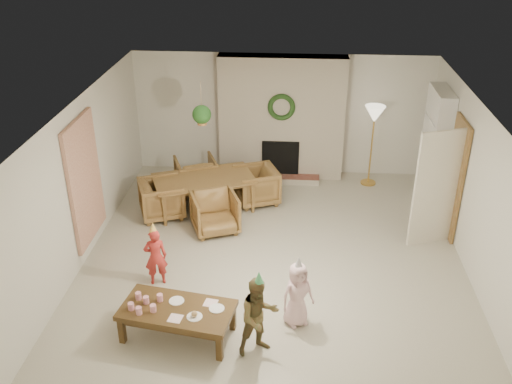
# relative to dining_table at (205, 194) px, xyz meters

# --- Properties ---
(floor) EXTENTS (7.00, 7.00, 0.00)m
(floor) POSITION_rel_dining_table_xyz_m (1.34, -1.67, -0.32)
(floor) COLOR #B7B29E
(floor) RESTS_ON ground
(ceiling) EXTENTS (7.00, 7.00, 0.00)m
(ceiling) POSITION_rel_dining_table_xyz_m (1.34, -1.67, 2.18)
(ceiling) COLOR white
(ceiling) RESTS_ON wall_back
(wall_back) EXTENTS (7.00, 0.00, 7.00)m
(wall_back) POSITION_rel_dining_table_xyz_m (1.34, 1.83, 0.93)
(wall_back) COLOR silver
(wall_back) RESTS_ON floor
(wall_front) EXTENTS (7.00, 0.00, 7.00)m
(wall_front) POSITION_rel_dining_table_xyz_m (1.34, -5.17, 0.93)
(wall_front) COLOR silver
(wall_front) RESTS_ON floor
(wall_left) EXTENTS (0.00, 7.00, 7.00)m
(wall_left) POSITION_rel_dining_table_xyz_m (-1.66, -1.67, 0.93)
(wall_left) COLOR silver
(wall_left) RESTS_ON floor
(wall_right) EXTENTS (0.00, 7.00, 7.00)m
(wall_right) POSITION_rel_dining_table_xyz_m (4.34, -1.67, 0.93)
(wall_right) COLOR silver
(wall_right) RESTS_ON floor
(fireplace_mass) EXTENTS (2.50, 0.40, 2.50)m
(fireplace_mass) POSITION_rel_dining_table_xyz_m (1.34, 1.63, 0.93)
(fireplace_mass) COLOR #4F1815
(fireplace_mass) RESTS_ON floor
(fireplace_hearth) EXTENTS (1.60, 0.30, 0.12)m
(fireplace_hearth) POSITION_rel_dining_table_xyz_m (1.34, 1.28, -0.26)
(fireplace_hearth) COLOR maroon
(fireplace_hearth) RESTS_ON floor
(fireplace_firebox) EXTENTS (0.75, 0.12, 0.75)m
(fireplace_firebox) POSITION_rel_dining_table_xyz_m (1.34, 1.45, 0.13)
(fireplace_firebox) COLOR black
(fireplace_firebox) RESTS_ON floor
(fireplace_wreath) EXTENTS (0.54, 0.10, 0.54)m
(fireplace_wreath) POSITION_rel_dining_table_xyz_m (1.34, 1.40, 1.23)
(fireplace_wreath) COLOR #193915
(fireplace_wreath) RESTS_ON fireplace_mass
(floor_lamp_base) EXTENTS (0.31, 0.31, 0.03)m
(floor_lamp_base) POSITION_rel_dining_table_xyz_m (3.14, 1.33, -0.30)
(floor_lamp_base) COLOR gold
(floor_lamp_base) RESTS_ON floor
(floor_lamp_post) EXTENTS (0.03, 0.03, 1.48)m
(floor_lamp_post) POSITION_rel_dining_table_xyz_m (3.14, 1.33, 0.45)
(floor_lamp_post) COLOR gold
(floor_lamp_post) RESTS_ON floor
(floor_lamp_shade) EXTENTS (0.39, 0.39, 0.33)m
(floor_lamp_shade) POSITION_rel_dining_table_xyz_m (3.14, 1.33, 1.16)
(floor_lamp_shade) COLOR beige
(floor_lamp_shade) RESTS_ON floor_lamp_post
(bookshelf_carcass) EXTENTS (0.30, 1.00, 2.20)m
(bookshelf_carcass) POSITION_rel_dining_table_xyz_m (4.18, 0.63, 0.78)
(bookshelf_carcass) COLOR white
(bookshelf_carcass) RESTS_ON floor
(bookshelf_shelf_a) EXTENTS (0.30, 0.92, 0.03)m
(bookshelf_shelf_a) POSITION_rel_dining_table_xyz_m (4.16, 0.63, 0.13)
(bookshelf_shelf_a) COLOR white
(bookshelf_shelf_a) RESTS_ON bookshelf_carcass
(bookshelf_shelf_b) EXTENTS (0.30, 0.92, 0.03)m
(bookshelf_shelf_b) POSITION_rel_dining_table_xyz_m (4.16, 0.63, 0.53)
(bookshelf_shelf_b) COLOR white
(bookshelf_shelf_b) RESTS_ON bookshelf_carcass
(bookshelf_shelf_c) EXTENTS (0.30, 0.92, 0.03)m
(bookshelf_shelf_c) POSITION_rel_dining_table_xyz_m (4.16, 0.63, 0.93)
(bookshelf_shelf_c) COLOR white
(bookshelf_shelf_c) RESTS_ON bookshelf_carcass
(bookshelf_shelf_d) EXTENTS (0.30, 0.92, 0.03)m
(bookshelf_shelf_d) POSITION_rel_dining_table_xyz_m (4.16, 0.63, 1.33)
(bookshelf_shelf_d) COLOR white
(bookshelf_shelf_d) RESTS_ON bookshelf_carcass
(books_row_lower) EXTENTS (0.20, 0.40, 0.24)m
(books_row_lower) POSITION_rel_dining_table_xyz_m (4.14, 0.48, 0.27)
(books_row_lower) COLOR maroon
(books_row_lower) RESTS_ON bookshelf_shelf_a
(books_row_mid) EXTENTS (0.20, 0.44, 0.24)m
(books_row_mid) POSITION_rel_dining_table_xyz_m (4.14, 0.68, 0.67)
(books_row_mid) COLOR navy
(books_row_mid) RESTS_ON bookshelf_shelf_b
(books_row_upper) EXTENTS (0.20, 0.36, 0.22)m
(books_row_upper) POSITION_rel_dining_table_xyz_m (4.14, 0.53, 1.06)
(books_row_upper) COLOR #B19626
(books_row_upper) RESTS_ON bookshelf_shelf_c
(door_frame) EXTENTS (0.05, 0.86, 2.04)m
(door_frame) POSITION_rel_dining_table_xyz_m (4.30, -0.47, 0.70)
(door_frame) COLOR olive
(door_frame) RESTS_ON floor
(door_leaf) EXTENTS (0.77, 0.32, 2.00)m
(door_leaf) POSITION_rel_dining_table_xyz_m (3.92, -0.85, 0.68)
(door_leaf) COLOR beige
(door_leaf) RESTS_ON floor
(curtain_panel) EXTENTS (0.06, 1.20, 2.00)m
(curtain_panel) POSITION_rel_dining_table_xyz_m (-1.62, -1.47, 0.93)
(curtain_panel) COLOR beige
(curtain_panel) RESTS_ON wall_left
(dining_table) EXTENTS (2.04, 1.59, 0.63)m
(dining_table) POSITION_rel_dining_table_xyz_m (0.00, 0.00, 0.00)
(dining_table) COLOR olive
(dining_table) RESTS_ON floor
(dining_chair_near) EXTENTS (0.97, 0.99, 0.70)m
(dining_chair_near) POSITION_rel_dining_table_xyz_m (0.29, -0.73, 0.03)
(dining_chair_near) COLOR olive
(dining_chair_near) RESTS_ON floor
(dining_chair_far) EXTENTS (0.97, 0.99, 0.70)m
(dining_chair_far) POSITION_rel_dining_table_xyz_m (-0.29, 0.73, 0.03)
(dining_chair_far) COLOR olive
(dining_chair_far) RESTS_ON floor
(dining_chair_left) EXTENTS (0.99, 0.97, 0.70)m
(dining_chair_left) POSITION_rel_dining_table_xyz_m (-0.73, -0.29, 0.03)
(dining_chair_left) COLOR olive
(dining_chair_left) RESTS_ON floor
(dining_chair_right) EXTENTS (0.99, 0.97, 0.70)m
(dining_chair_right) POSITION_rel_dining_table_xyz_m (0.92, 0.36, 0.03)
(dining_chair_right) COLOR olive
(dining_chair_right) RESTS_ON floor
(hanging_plant_cord) EXTENTS (0.01, 0.01, 0.70)m
(hanging_plant_cord) POSITION_rel_dining_table_xyz_m (0.04, -0.17, 1.83)
(hanging_plant_cord) COLOR tan
(hanging_plant_cord) RESTS_ON ceiling
(hanging_plant_pot) EXTENTS (0.16, 0.16, 0.12)m
(hanging_plant_pot) POSITION_rel_dining_table_xyz_m (0.04, -0.17, 1.48)
(hanging_plant_pot) COLOR #A16834
(hanging_plant_pot) RESTS_ON hanging_plant_cord
(hanging_plant_foliage) EXTENTS (0.32, 0.32, 0.32)m
(hanging_plant_foliage) POSITION_rel_dining_table_xyz_m (0.04, -0.17, 1.60)
(hanging_plant_foliage) COLOR #194517
(hanging_plant_foliage) RESTS_ON hanging_plant_pot
(coffee_table_top) EXTENTS (1.56, 0.96, 0.07)m
(coffee_table_top) POSITION_rel_dining_table_xyz_m (0.17, -3.45, 0.10)
(coffee_table_top) COLOR #4A3418
(coffee_table_top) RESTS_ON floor
(coffee_table_apron) EXTENTS (1.43, 0.83, 0.09)m
(coffee_table_apron) POSITION_rel_dining_table_xyz_m (0.17, -3.45, 0.02)
(coffee_table_apron) COLOR #4A3418
(coffee_table_apron) RESTS_ON floor
(coffee_leg_fl) EXTENTS (0.09, 0.09, 0.38)m
(coffee_leg_fl) POSITION_rel_dining_table_xyz_m (-0.53, -3.63, -0.13)
(coffee_leg_fl) COLOR #4A3418
(coffee_leg_fl) RESTS_ON floor
(coffee_leg_fr) EXTENTS (0.09, 0.09, 0.38)m
(coffee_leg_fr) POSITION_rel_dining_table_xyz_m (0.77, -3.85, -0.13)
(coffee_leg_fr) COLOR #4A3418
(coffee_leg_fr) RESTS_ON floor
(coffee_leg_bl) EXTENTS (0.09, 0.09, 0.38)m
(coffee_leg_bl) POSITION_rel_dining_table_xyz_m (-0.43, -3.04, -0.13)
(coffee_leg_bl) COLOR #4A3418
(coffee_leg_bl) RESTS_ON floor
(coffee_leg_br) EXTENTS (0.09, 0.09, 0.38)m
(coffee_leg_br) POSITION_rel_dining_table_xyz_m (0.87, -3.27, -0.13)
(coffee_leg_br) COLOR #4A3418
(coffee_leg_br) RESTS_ON floor
(cup_a) EXTENTS (0.09, 0.09, 0.10)m
(cup_a) POSITION_rel_dining_table_xyz_m (-0.41, -3.52, 0.18)
(cup_a) COLOR white
(cup_a) RESTS_ON coffee_table_top
(cup_b) EXTENTS (0.09, 0.09, 0.10)m
(cup_b) POSITION_rel_dining_table_xyz_m (-0.37, -3.30, 0.18)
(cup_b) COLOR white
(cup_b) RESTS_ON coffee_table_top
(cup_c) EXTENTS (0.09, 0.09, 0.10)m
(cup_c) POSITION_rel_dining_table_xyz_m (-0.28, -3.60, 0.18)
(cup_c) COLOR white
(cup_c) RESTS_ON coffee_table_top
(cup_d) EXTENTS (0.09, 0.09, 0.10)m
(cup_d) POSITION_rel_dining_table_xyz_m (-0.24, -3.38, 0.18)
(cup_d) COLOR white
(cup_d) RESTS_ON coffee_table_top
(cup_e) EXTENTS (0.09, 0.09, 0.10)m
(cup_e) POSITION_rel_dining_table_xyz_m (-0.11, -3.53, 0.18)
(cup_e) COLOR white
(cup_e) RESTS_ON coffee_table_top
(cup_f) EXTENTS (0.09, 0.09, 0.10)m
(cup_f) POSITION_rel_dining_table_xyz_m (-0.08, -3.31, 0.18)
(cup_f) COLOR white
(cup_f) RESTS_ON coffee_table_top
(plate_a) EXTENTS (0.23, 0.23, 0.01)m
(plate_a) POSITION_rel_dining_table_xyz_m (0.14, -3.31, 0.14)
(plate_a) COLOR white
(plate_a) RESTS_ON coffee_table_top
(plate_b) EXTENTS (0.23, 0.23, 0.01)m
(plate_b) POSITION_rel_dining_table_xyz_m (0.43, -3.60, 0.14)
(plate_b) COLOR white
(plate_b) RESTS_ON coffee_table_top
(plate_c) EXTENTS (0.23, 0.23, 0.01)m
(plate_c) POSITION_rel_dining_table_xyz_m (0.69, -3.42, 0.14)
(plate_c) COLOR white
(plate_c) RESTS_ON coffee_table_top
(food_scoop) EXTENTS (0.09, 0.09, 0.08)m
(food_scoop) POSITION_rel_dining_table_xyz_m (0.43, -3.60, 0.18)
(food_scoop) COLOR tan
(food_scoop) RESTS_ON plate_b
(napkin_left) EXTENTS (0.19, 0.19, 0.01)m
(napkin_left) POSITION_rel_dining_table_xyz_m (0.20, -3.66, 0.13)
(napkin_left) COLOR #FFBBC7
(napkin_left) RESTS_ON coffee_table_top
(napkin_right) EXTENTS (0.19, 0.19, 0.01)m
(napkin_right) POSITION_rel_dining_table_xyz_m (0.59, -3.32, 0.13)
(napkin_right) COLOR #FFBBC7
(napkin_right) RESTS_ON coffee_table_top
(child_red) EXTENTS (0.39, 0.31, 0.92)m
(child_red) POSITION_rel_dining_table_xyz_m (-0.37, -2.32, 0.15)
(child_red) COLOR #B52B26
(child_red) RESTS_ON floor
(party_hat_red) EXTENTS (0.13, 0.13, 0.17)m
(party_hat_red) POSITION_rel_dining_table_xyz_m (-0.37, -2.32, 0.65)
(party_hat_red) COLOR #F2FB53
(party_hat_red) RESTS_ON child_red
(child_plaid) EXTENTS (0.66, 0.61, 1.09)m
(child_plaid) POSITION_rel_dining_table_xyz_m (1.25, -3.65, 0.23)
(child_plaid) COLOR brown
(child_plaid) RESTS_ON floor
(party_hat_plaid) EXTENTS (0.14, 0.14, 0.18)m
(party_hat_plaid) POSITION_rel_dining_table_xyz_m (1.25, -3.65, 0.81)
(party_hat_plaid) COLOR #52C074
(party_hat_plaid) RESTS_ON child_plaid
(child_pink) EXTENTS (0.55, 0.49, 0.94)m
(child_pink) POSITION_rel_dining_table_xyz_m (1.72, -3.08, 0.16)
(child_pink) COLOR #F8C6CE
(child_pink) RESTS_ON floor
(party_hat_pink) EXTENTS (0.16, 0.16, 0.17)m
(party_hat_pink) POSITION_rel_dining_table_xyz_m (1.72, -3.08, 0.66)
(party_hat_pink) COLOR #B2B1B8
(party_hat_pink) RESTS_ON child_pink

